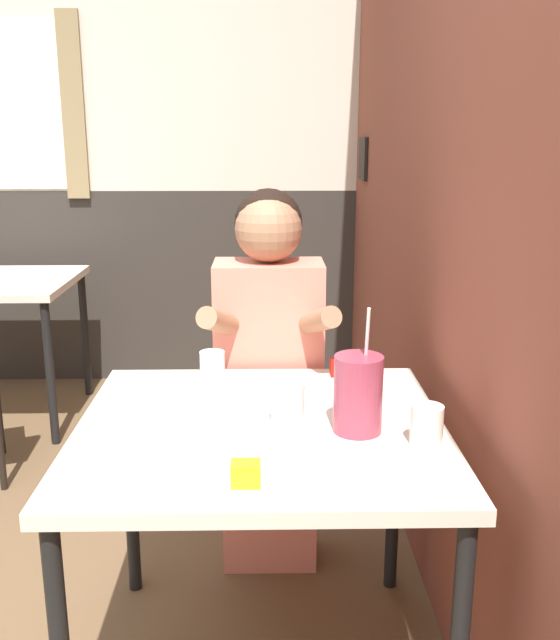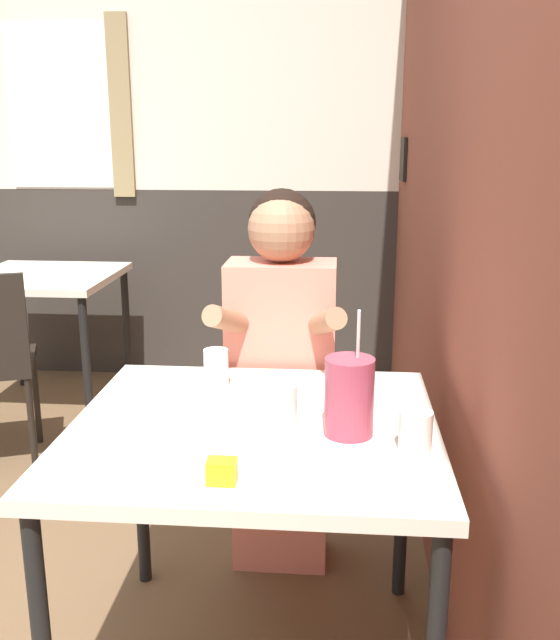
{
  "view_description": "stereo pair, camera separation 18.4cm",
  "coord_description": "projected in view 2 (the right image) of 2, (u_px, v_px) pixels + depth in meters",
  "views": [
    {
      "loc": [
        0.76,
        -1.28,
        1.41
      ],
      "look_at": [
        0.8,
        0.5,
        0.94
      ],
      "focal_mm": 40.0,
      "sensor_mm": 36.0,
      "label": 1
    },
    {
      "loc": [
        0.95,
        -1.28,
        1.41
      ],
      "look_at": [
        0.8,
        0.5,
        0.94
      ],
      "focal_mm": 40.0,
      "sensor_mm": 36.0,
      "label": 2
    }
  ],
  "objects": [
    {
      "name": "glass_center",
      "position": [
        280.0,
        405.0,
        1.72
      ],
      "size": [
        0.08,
        0.08,
        0.11
      ],
      "color": "silver",
      "rests_on": "main_table"
    },
    {
      "name": "condiment_mustard",
      "position": [
        222.0,
        471.0,
        1.44
      ],
      "size": [
        0.06,
        0.04,
        0.05
      ],
      "color": "yellow",
      "rests_on": "main_table"
    },
    {
      "name": "cocktail_pitcher",
      "position": [
        349.0,
        397.0,
        1.66
      ],
      "size": [
        0.12,
        0.12,
        0.31
      ],
      "color": "#99384C",
      "rests_on": "main_table"
    },
    {
      "name": "background_table",
      "position": [
        44.0,
        290.0,
        3.63
      ],
      "size": [
        0.71,
        0.73,
        0.72
      ],
      "color": "beige",
      "rests_on": "ground_plane"
    },
    {
      "name": "main_table",
      "position": [
        254.0,
        449.0,
        1.76
      ],
      "size": [
        0.9,
        0.84,
        0.72
      ],
      "color": "beige",
      "rests_on": "ground_plane"
    },
    {
      "name": "back_wall",
      "position": [
        170.0,
        143.0,
        3.99
      ],
      "size": [
        5.53,
        0.09,
        2.7
      ],
      "color": "beige",
      "rests_on": "ground_plane"
    },
    {
      "name": "person_seated",
      "position": [
        281.0,
        374.0,
        2.28
      ],
      "size": [
        0.42,
        0.41,
        1.25
      ],
      "color": "#EA7F6B",
      "rests_on": "ground_plane"
    },
    {
      "name": "condiment_ketchup",
      "position": [
        348.0,
        369.0,
        2.07
      ],
      "size": [
        0.06,
        0.04,
        0.05
      ],
      "color": "#B7140F",
      "rests_on": "main_table"
    },
    {
      "name": "brick_wall_right",
      "position": [
        440.0,
        150.0,
        2.54
      ],
      "size": [
        0.08,
        4.74,
        2.7
      ],
      "color": "brown",
      "rests_on": "ground_plane"
    },
    {
      "name": "glass_near_pitcher",
      "position": [
        216.0,
        369.0,
        1.98
      ],
      "size": [
        0.07,
        0.07,
        0.11
      ],
      "color": "silver",
      "rests_on": "main_table"
    },
    {
      "name": "glass_far_side",
      "position": [
        416.0,
        431.0,
        1.58
      ],
      "size": [
        0.08,
        0.08,
        0.09
      ],
      "color": "silver",
      "rests_on": "main_table"
    }
  ]
}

